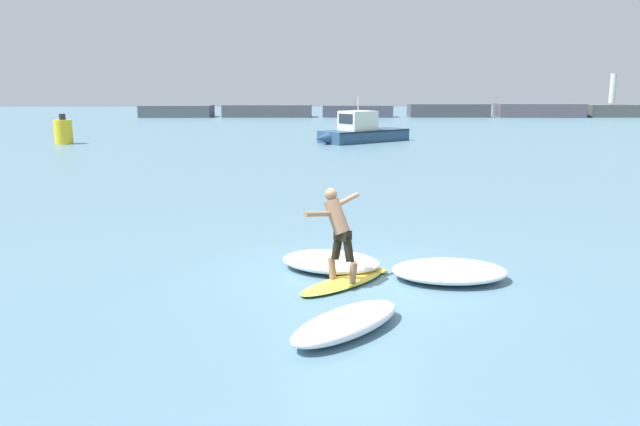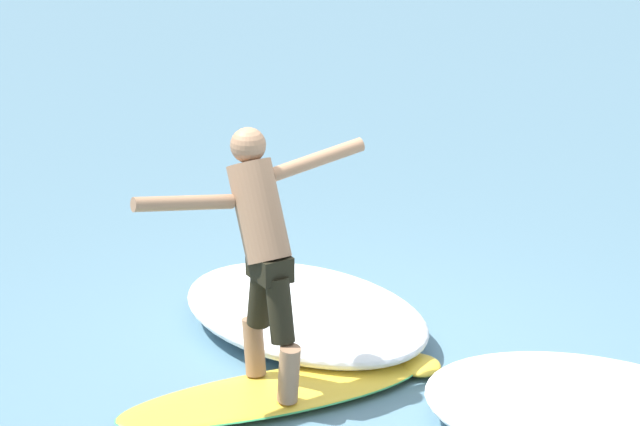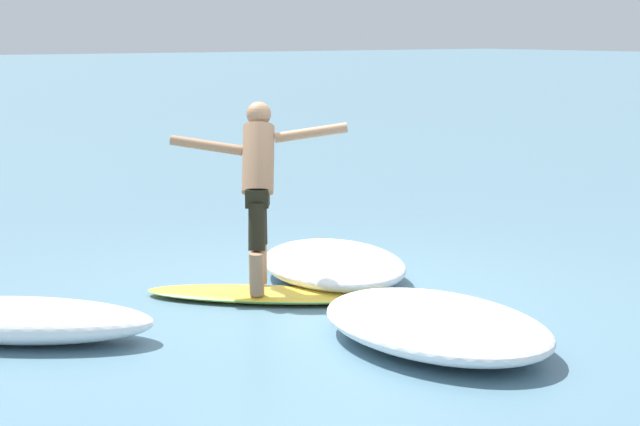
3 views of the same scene
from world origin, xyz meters
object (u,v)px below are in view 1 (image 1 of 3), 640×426
at_px(surfer, 341,227).
at_px(fishing_boat_near_jetty, 364,132).
at_px(channel_marker_buoy, 67,131).
at_px(surfboard, 347,282).

height_order(surfer, fishing_boat_near_jetty, fishing_boat_near_jetty).
bearing_deg(surfer, fishing_boat_near_jetty, 85.47).
xyz_separation_m(fishing_boat_near_jetty, channel_marker_buoy, (-18.43, -1.41, 0.11)).
distance_m(surfboard, channel_marker_buoy, 32.25).
distance_m(surfboard, fishing_boat_near_jetty, 29.37).
height_order(fishing_boat_near_jetty, channel_marker_buoy, fishing_boat_near_jetty).
distance_m(surfer, fishing_boat_near_jetty, 29.34).
height_order(surfboard, fishing_boat_near_jetty, fishing_boat_near_jetty).
bearing_deg(channel_marker_buoy, fishing_boat_near_jetty, 4.37).
relative_size(surfer, fishing_boat_near_jetty, 0.26).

